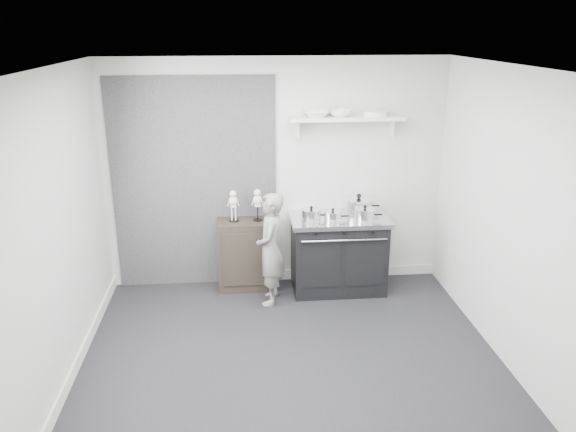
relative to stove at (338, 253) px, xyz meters
The scene contains 15 objects.
ground 1.70m from the stove, 115.78° to the right, with size 4.00×4.00×0.00m, color black.
room_shell 1.95m from the stove, 121.15° to the right, with size 4.02×3.62×2.71m.
wall_shelf 1.56m from the stove, 66.57° to the left, with size 1.30×0.26×0.24m.
stove is the anchor object (origin of this frame).
side_cabinet 1.10m from the stove, behind, with size 0.65×0.38×0.85m, color black.
child 0.89m from the stove, 161.53° to the right, with size 0.47×0.31×1.30m, color slate.
pot_front_left 0.63m from the stove, 164.55° to the right, with size 0.31×0.22×0.17m.
pot_back_right 0.61m from the stove, 25.48° to the left, with size 0.42×0.33×0.24m.
pot_front_right 0.61m from the stove, 30.94° to the right, with size 0.32×0.23×0.18m.
pot_front_center 0.54m from the stove, 127.21° to the right, with size 0.29×0.20×0.15m.
skeleton_full 1.37m from the stove, behind, with size 0.12×0.08×0.43m, color silver, non-canonical shape.
skeleton_torso 1.13m from the stove, behind, with size 0.12×0.08×0.44m, color silver, non-canonical shape.
bowl_large 1.65m from the stove, 143.24° to the left, with size 0.29×0.29×0.07m, color white.
bowl_small 1.63m from the stove, 86.16° to the left, with size 0.24×0.24×0.08m, color white.
plate_stack 1.67m from the stove, 25.07° to the left, with size 0.29×0.29×0.06m, color silver.
Camera 1 is at (-0.45, -4.60, 3.03)m, focal length 35.00 mm.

